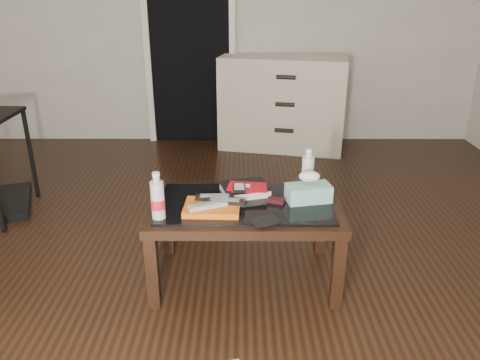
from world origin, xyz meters
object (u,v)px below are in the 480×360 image
object	(u,v)px
coffee_table	(245,213)
water_bottle_left	(157,195)
textbook	(245,189)
tissue_box	(308,193)
dresser	(283,103)
water_bottle_right	(308,170)

from	to	relation	value
coffee_table	water_bottle_left	distance (m)	0.49
coffee_table	water_bottle_left	size ratio (longest dim) A/B	4.20
textbook	tissue_box	xyz separation A→B (m)	(0.33, -0.10, 0.02)
dresser	tissue_box	size ratio (longest dim) A/B	5.56
water_bottle_left	tissue_box	world-z (taller)	water_bottle_left
textbook	tissue_box	world-z (taller)	tissue_box
coffee_table	tissue_box	bearing A→B (deg)	3.30
textbook	water_bottle_right	xyz separation A→B (m)	(0.35, 0.05, 0.10)
textbook	water_bottle_right	distance (m)	0.36
water_bottle_right	tissue_box	bearing A→B (deg)	-94.63
water_bottle_left	water_bottle_right	size ratio (longest dim) A/B	1.00
coffee_table	water_bottle_right	world-z (taller)	water_bottle_right
dresser	textbook	size ratio (longest dim) A/B	5.11
coffee_table	dresser	distance (m)	2.33
coffee_table	textbook	world-z (taller)	textbook
textbook	water_bottle_left	bearing A→B (deg)	-160.82
textbook	water_bottle_right	size ratio (longest dim) A/B	1.05
tissue_box	dresser	bearing A→B (deg)	77.17
dresser	water_bottle_left	distance (m)	2.61
water_bottle_right	coffee_table	bearing A→B (deg)	-154.21
coffee_table	dresser	xyz separation A→B (m)	(0.39, 2.30, 0.05)
dresser	water_bottle_left	bearing A→B (deg)	-96.05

